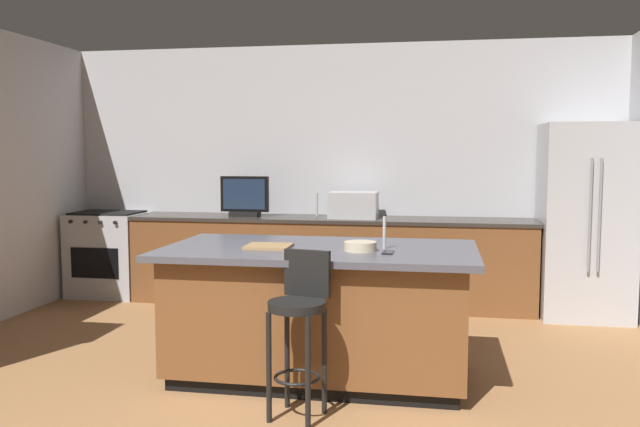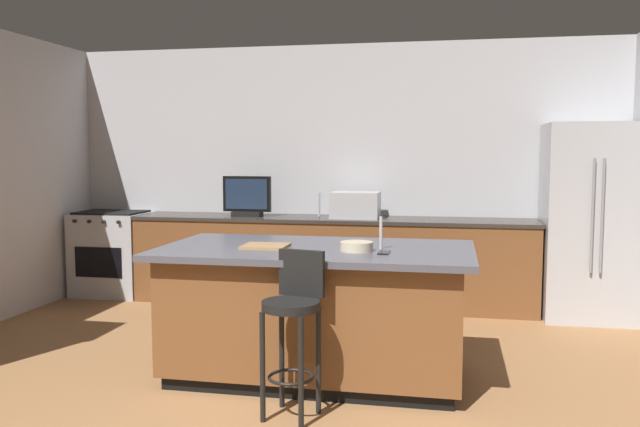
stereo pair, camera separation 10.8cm
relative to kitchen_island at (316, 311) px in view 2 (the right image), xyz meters
The scene contains 13 objects.
wall_back 2.71m from the kitchen_island, 96.11° to the left, with size 6.28×0.12×2.68m, color #BCBCC1.
counter_back 2.19m from the kitchen_island, 97.74° to the left, with size 4.09×0.62×0.89m.
kitchen_island is the anchor object (origin of this frame).
refrigerator 3.04m from the kitchen_island, 44.24° to the left, with size 0.80×0.78×1.82m.
range_oven 3.48m from the kitchen_island, 141.48° to the left, with size 0.76×0.63×0.91m.
microwave 2.24m from the kitchen_island, 91.12° to the left, with size 0.48×0.36×0.26m, color #B7BABF.
tv_monitor 2.50m from the kitchen_island, 118.82° to the left, with size 0.50×0.16×0.42m.
sink_faucet_back 2.38m from the kitchen_island, 100.89° to the left, with size 0.02×0.02×0.24m, color #B2B2B7.
sink_faucet_island 0.71m from the kitchen_island, ahead, with size 0.02×0.02×0.22m, color #B2B2B7.
bar_stool_center 0.71m from the kitchen_island, 89.41° to the right, with size 0.35×0.36×0.98m.
fruit_bowl 0.57m from the kitchen_island, 21.94° to the right, with size 0.22×0.22×0.06m, color beige.
cell_phone 0.68m from the kitchen_island, 19.91° to the right, with size 0.07×0.15×0.01m, color black.
cutting_board 0.57m from the kitchen_island, 167.02° to the right, with size 0.30×0.27×0.02m, color #A87F51.
Camera 2 is at (1.17, -2.43, 1.56)m, focal length 36.96 mm.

